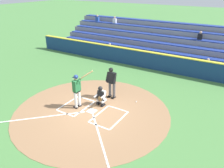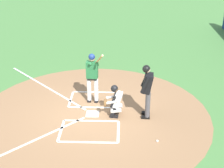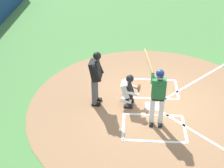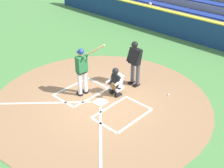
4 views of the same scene
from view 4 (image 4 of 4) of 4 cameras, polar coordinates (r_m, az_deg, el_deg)
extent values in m
plane|color=#4C8442|center=(11.12, -2.15, -3.42)|extent=(120.00, 120.00, 0.00)
cylinder|color=#99704C|center=(11.12, -2.15, -3.40)|extent=(8.00, 8.00, 0.01)
cube|color=white|center=(11.11, -2.15, -3.36)|extent=(0.44, 0.44, 0.01)
cube|color=white|center=(11.10, 5.00, -3.52)|extent=(1.20, 0.08, 0.01)
cube|color=white|center=(9.99, -1.53, -7.71)|extent=(1.20, 0.08, 0.01)
cube|color=white|center=(10.85, -0.47, -4.25)|extent=(0.08, 1.80, 0.01)
cube|color=white|center=(10.22, 4.46, -6.84)|extent=(0.08, 1.80, 0.01)
cube|color=white|center=(12.29, -2.65, 0.18)|extent=(1.20, 0.08, 0.01)
cube|color=white|center=(11.30, -9.17, -3.15)|extent=(1.20, 0.08, 0.01)
cube|color=white|center=(11.39, -3.76, -2.50)|extent=(0.08, 1.80, 0.01)
cube|color=white|center=(12.17, -7.66, -0.40)|extent=(0.08, 1.80, 0.01)
cube|color=white|center=(11.53, -17.10, -3.48)|extent=(3.73, 3.73, 0.01)
cube|color=white|center=(8.79, -2.14, -14.08)|extent=(3.73, 3.73, 0.01)
cylinder|color=white|center=(11.31, -6.04, 0.00)|extent=(0.15, 0.15, 0.84)
cube|color=black|center=(11.57, -6.05, -1.88)|extent=(0.27, 0.14, 0.09)
cylinder|color=white|center=(11.44, -5.02, 0.45)|extent=(0.15, 0.15, 0.84)
cube|color=black|center=(11.70, -5.04, -1.42)|extent=(0.27, 0.14, 0.09)
cube|color=black|center=(11.15, -5.64, 2.32)|extent=(0.24, 0.35, 0.10)
cube|color=#236638|center=(11.01, -5.72, 3.75)|extent=(0.27, 0.42, 0.60)
sphere|color=tan|center=(10.85, -5.90, 5.72)|extent=(0.21, 0.21, 0.21)
sphere|color=navy|center=(10.81, -5.85, 6.03)|extent=(0.23, 0.23, 0.23)
cube|color=navy|center=(10.90, -6.20, 6.03)|extent=(0.12, 0.18, 0.02)
cylinder|color=#236638|center=(10.84, -5.70, 4.97)|extent=(0.43, 0.12, 0.21)
cylinder|color=#236638|center=(10.96, -4.83, 5.29)|extent=(0.27, 0.11, 0.29)
cylinder|color=tan|center=(10.65, -3.12, 6.38)|extent=(0.70, 0.32, 0.53)
cylinder|color=tan|center=(10.89, -4.74, 5.48)|extent=(0.09, 0.10, 0.08)
cube|color=black|center=(11.44, 1.23, -2.10)|extent=(0.15, 0.27, 0.09)
cube|color=black|center=(11.33, 1.08, -1.50)|extent=(0.14, 0.25, 0.37)
cylinder|color=silver|center=(11.35, 1.46, -0.99)|extent=(0.19, 0.37, 0.21)
cube|color=black|center=(11.64, 0.17, -1.46)|extent=(0.15, 0.27, 0.09)
cube|color=black|center=(11.54, 0.02, -0.88)|extent=(0.14, 0.25, 0.37)
cylinder|color=silver|center=(11.55, 0.39, -0.37)|extent=(0.19, 0.37, 0.21)
cube|color=silver|center=(11.29, 0.98, 0.82)|extent=(0.43, 0.40, 0.52)
cube|color=black|center=(11.22, 0.56, 0.64)|extent=(0.44, 0.26, 0.46)
sphere|color=brown|center=(11.07, 0.72, 2.38)|extent=(0.21, 0.21, 0.21)
sphere|color=black|center=(11.05, 0.65, 2.44)|extent=(0.24, 0.24, 0.24)
cylinder|color=silver|center=(11.07, 1.01, 0.07)|extent=(0.14, 0.46, 0.20)
cylinder|color=silver|center=(11.33, -0.34, 0.83)|extent=(0.14, 0.46, 0.20)
ellipsoid|color=brown|center=(10.97, 0.23, -0.41)|extent=(0.29, 0.13, 0.28)
cylinder|color=#4C4C51|center=(11.92, 4.85, 1.81)|extent=(0.16, 0.16, 0.86)
cube|color=black|center=(12.12, 4.60, -0.21)|extent=(0.15, 0.29, 0.09)
cylinder|color=#4C4C51|center=(12.09, 3.88, 2.27)|extent=(0.16, 0.16, 0.86)
cube|color=black|center=(12.28, 3.65, 0.28)|extent=(0.15, 0.29, 0.09)
cube|color=black|center=(11.65, 4.37, 5.19)|extent=(0.47, 0.39, 0.66)
sphere|color=beige|center=(11.43, 4.32, 7.27)|extent=(0.22, 0.22, 0.22)
sphere|color=black|center=(11.41, 4.25, 7.34)|extent=(0.25, 0.25, 0.25)
cylinder|color=black|center=(11.44, 4.97, 4.84)|extent=(0.12, 0.29, 0.56)
cylinder|color=black|center=(11.73, 3.25, 5.58)|extent=(0.12, 0.29, 0.56)
sphere|color=white|center=(11.67, 10.50, -1.98)|extent=(0.07, 0.07, 0.07)
cube|color=navy|center=(16.43, 16.87, 9.19)|extent=(22.00, 0.36, 1.25)
cube|color=yellow|center=(16.22, 17.21, 11.34)|extent=(22.00, 0.32, 0.06)
cube|color=gray|center=(17.44, 18.28, 8.75)|extent=(20.00, 0.85, 0.45)
cube|color=navy|center=(17.35, 18.42, 9.56)|extent=(19.60, 0.72, 0.08)
cube|color=gray|center=(18.11, 19.62, 10.05)|extent=(20.00, 0.85, 0.90)
cube|color=navy|center=(17.96, 19.89, 11.51)|extent=(19.60, 0.72, 0.08)
cube|color=red|center=(19.24, 7.06, 13.64)|extent=(0.36, 0.22, 0.46)
sphere|color=beige|center=(19.15, 7.12, 14.62)|extent=(0.20, 0.20, 0.20)
camera|label=1|loc=(1.51, -110.68, -13.74)|focal=35.61mm
camera|label=2|loc=(8.08, 66.79, 9.78)|focal=52.58mm
camera|label=3|loc=(16.74, -24.22, 28.09)|focal=51.74mm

